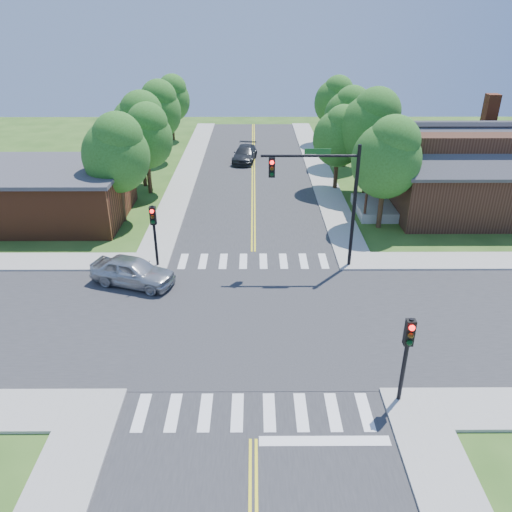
{
  "coord_description": "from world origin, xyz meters",
  "views": [
    {
      "loc": [
        0.04,
        -20.29,
        13.66
      ],
      "look_at": [
        0.14,
        2.58,
        2.2
      ],
      "focal_mm": 35.0,
      "sensor_mm": 36.0,
      "label": 1
    }
  ],
  "objects_px": {
    "signal_mast_ne": "(325,188)",
    "car_dgrey": "(245,154)",
    "signal_pole_nw": "(154,225)",
    "signal_pole_se": "(407,346)",
    "car_silver": "(133,272)",
    "house_ne": "(465,168)"
  },
  "relations": [
    {
      "from": "car_dgrey",
      "to": "signal_pole_se",
      "type": "bearing_deg",
      "value": -71.82
    },
    {
      "from": "signal_pole_nw",
      "to": "signal_mast_ne",
      "type": "bearing_deg",
      "value": 0.07
    },
    {
      "from": "signal_mast_ne",
      "to": "signal_pole_se",
      "type": "relative_size",
      "value": 1.89
    },
    {
      "from": "signal_pole_nw",
      "to": "car_silver",
      "type": "bearing_deg",
      "value": -114.39
    },
    {
      "from": "signal_mast_ne",
      "to": "signal_pole_se",
      "type": "bearing_deg",
      "value": -81.44
    },
    {
      "from": "signal_pole_se",
      "to": "house_ne",
      "type": "xyz_separation_m",
      "value": [
        9.51,
        19.86,
        0.67
      ]
    },
    {
      "from": "house_ne",
      "to": "car_silver",
      "type": "xyz_separation_m",
      "value": [
        -21.65,
        -10.73,
        -2.54
      ]
    },
    {
      "from": "car_silver",
      "to": "car_dgrey",
      "type": "height_order",
      "value": "car_silver"
    },
    {
      "from": "signal_pole_se",
      "to": "car_dgrey",
      "type": "xyz_separation_m",
      "value": [
        -6.43,
        33.4,
        -1.94
      ]
    },
    {
      "from": "signal_mast_ne",
      "to": "car_dgrey",
      "type": "xyz_separation_m",
      "value": [
        -4.75,
        22.19,
        -4.13
      ]
    },
    {
      "from": "signal_pole_nw",
      "to": "car_silver",
      "type": "distance_m",
      "value": 2.95
    },
    {
      "from": "signal_pole_se",
      "to": "house_ne",
      "type": "height_order",
      "value": "house_ne"
    },
    {
      "from": "house_ne",
      "to": "car_dgrey",
      "type": "distance_m",
      "value": 21.08
    },
    {
      "from": "signal_mast_ne",
      "to": "signal_pole_nw",
      "type": "bearing_deg",
      "value": -179.93
    },
    {
      "from": "signal_mast_ne",
      "to": "house_ne",
      "type": "bearing_deg",
      "value": 37.68
    },
    {
      "from": "signal_mast_ne",
      "to": "signal_pole_nw",
      "type": "height_order",
      "value": "signal_mast_ne"
    },
    {
      "from": "signal_pole_nw",
      "to": "car_dgrey",
      "type": "bearing_deg",
      "value": 77.88
    },
    {
      "from": "signal_pole_se",
      "to": "car_dgrey",
      "type": "height_order",
      "value": "signal_pole_se"
    },
    {
      "from": "house_ne",
      "to": "signal_pole_se",
      "type": "bearing_deg",
      "value": -115.58
    },
    {
      "from": "car_dgrey",
      "to": "signal_pole_nw",
      "type": "bearing_deg",
      "value": -94.84
    },
    {
      "from": "signal_mast_ne",
      "to": "house_ne",
      "type": "xyz_separation_m",
      "value": [
        11.19,
        8.65,
        -1.52
      ]
    },
    {
      "from": "house_ne",
      "to": "car_dgrey",
      "type": "relative_size",
      "value": 2.51
    }
  ]
}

